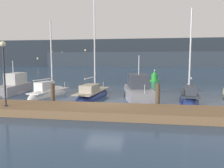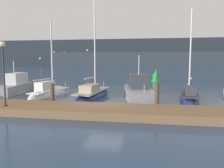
% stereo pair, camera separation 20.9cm
% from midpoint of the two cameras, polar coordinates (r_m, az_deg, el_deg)
% --- Properties ---
extents(ground_plane, '(400.00, 400.00, 0.00)m').
position_cam_midpoint_polar(ground_plane, '(14.93, -1.68, -5.95)').
color(ground_plane, navy).
extents(dock, '(40.96, 2.80, 0.45)m').
position_cam_midpoint_polar(dock, '(12.84, -3.54, -6.95)').
color(dock, brown).
rests_on(dock, ground).
extents(mooring_pile_2, '(0.28, 0.28, 1.58)m').
position_cam_midpoint_polar(mooring_pile_2, '(15.39, -14.92, -2.80)').
color(mooring_pile_2, '#4C3D2D').
rests_on(mooring_pile_2, ground).
extents(mooring_pile_3, '(0.28, 0.28, 1.69)m').
position_cam_midpoint_polar(mooring_pile_3, '(14.03, 12.06, -3.35)').
color(mooring_pile_3, '#4C3D2D').
rests_on(mooring_pile_3, ground).
extents(motorboat_berth_3, '(2.24, 5.84, 3.59)m').
position_cam_midpoint_polar(motorboat_berth_3, '(23.00, -23.82, -1.24)').
color(motorboat_berth_3, gray).
rests_on(motorboat_berth_3, ground).
extents(sailboat_berth_4, '(2.46, 5.68, 7.40)m').
position_cam_midpoint_polar(sailboat_berth_4, '(20.27, -15.70, -2.61)').
color(sailboat_berth_4, white).
rests_on(sailboat_berth_4, ground).
extents(sailboat_berth_5, '(2.43, 6.75, 8.98)m').
position_cam_midpoint_polar(sailboat_berth_5, '(18.87, -4.70, -2.99)').
color(sailboat_berth_5, navy).
rests_on(sailboat_berth_5, ground).
extents(motorboat_berth_6, '(3.24, 6.79, 4.00)m').
position_cam_midpoint_polar(motorboat_berth_6, '(17.98, 7.28, -2.58)').
color(motorboat_berth_6, gray).
rests_on(motorboat_berth_6, ground).
extents(sailboat_berth_7, '(2.05, 5.52, 7.80)m').
position_cam_midpoint_polar(sailboat_berth_7, '(17.68, 19.77, -4.00)').
color(sailboat_berth_7, navy).
rests_on(sailboat_berth_7, ground).
extents(channel_buoy, '(1.36, 1.36, 1.69)m').
position_cam_midpoint_polar(channel_buoy, '(33.34, 11.51, 1.76)').
color(channel_buoy, green).
rests_on(channel_buoy, ground).
extents(dock_lamppost, '(0.32, 0.32, 3.78)m').
position_cam_midpoint_polar(dock_lamppost, '(14.15, -26.15, 4.98)').
color(dock_lamppost, '#2D2D33').
rests_on(dock_lamppost, dock).
extents(hillside_backdrop, '(240.00, 23.00, 13.70)m').
position_cam_midpoint_polar(hillside_backdrop, '(116.32, 10.26, 7.74)').
color(hillside_backdrop, '#232B33').
rests_on(hillside_backdrop, ground).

